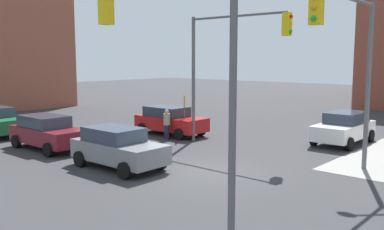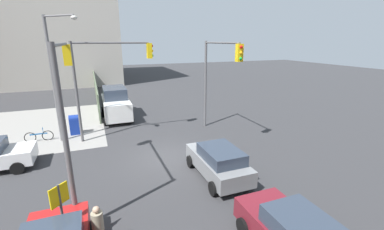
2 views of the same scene
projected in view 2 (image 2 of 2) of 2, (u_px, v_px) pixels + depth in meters
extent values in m
plane|color=#333335|center=(166.00, 158.00, 14.81)|extent=(120.00, 120.00, 0.00)
cube|color=gray|center=(21.00, 129.00, 19.70)|extent=(12.00, 12.00, 0.01)
cube|color=#56664C|center=(96.00, 89.00, 29.20)|extent=(19.48, 0.12, 2.40)
cube|color=#ADA89E|center=(34.00, 18.00, 40.33)|extent=(20.00, 24.00, 19.82)
cylinder|color=#59595B|center=(66.00, 146.00, 8.30)|extent=(0.18, 0.18, 6.50)
cylinder|color=#59595B|center=(60.00, 44.00, 9.83)|extent=(5.40, 0.12, 0.12)
cube|color=yellow|center=(67.00, 55.00, 12.39)|extent=(0.32, 0.36, 1.00)
sphere|color=red|center=(67.00, 48.00, 12.46)|extent=(0.18, 0.18, 0.18)
sphere|color=orange|center=(67.00, 55.00, 12.55)|extent=(0.18, 0.18, 0.18)
sphere|color=green|center=(68.00, 61.00, 12.64)|extent=(0.18, 0.18, 0.18)
cylinder|color=#59595B|center=(205.00, 85.00, 19.49)|extent=(0.18, 0.18, 6.50)
cylinder|color=#59595B|center=(221.00, 43.00, 16.55)|extent=(4.61, 0.12, 0.12)
cube|color=yellow|center=(239.00, 53.00, 14.64)|extent=(0.32, 0.36, 1.00)
sphere|color=red|center=(241.00, 47.00, 14.39)|extent=(0.18, 0.18, 0.18)
sphere|color=orange|center=(241.00, 53.00, 14.48)|extent=(0.18, 0.18, 0.18)
sphere|color=green|center=(241.00, 59.00, 14.57)|extent=(0.18, 0.18, 0.18)
cylinder|color=#59595B|center=(77.00, 94.00, 16.34)|extent=(0.18, 0.18, 6.50)
cylinder|color=#59595B|center=(112.00, 43.00, 16.30)|extent=(0.12, 4.81, 0.12)
cube|color=yellow|center=(149.00, 51.00, 17.29)|extent=(0.36, 0.32, 1.00)
sphere|color=red|center=(152.00, 46.00, 17.27)|extent=(0.18, 0.18, 0.18)
sphere|color=orange|center=(152.00, 51.00, 17.36)|extent=(0.18, 0.18, 0.18)
sphere|color=green|center=(152.00, 56.00, 17.45)|extent=(0.18, 0.18, 0.18)
cylinder|color=slate|center=(53.00, 82.00, 16.30)|extent=(0.20, 0.20, 8.00)
cylinder|color=slate|center=(58.00, 16.00, 14.75)|extent=(1.75, 1.78, 0.10)
ellipsoid|color=silver|center=(74.00, 18.00, 14.34)|extent=(0.56, 0.36, 0.24)
cylinder|color=#4C4C4C|center=(63.00, 219.00, 7.97)|extent=(0.08, 0.08, 2.40)
cube|color=yellow|center=(59.00, 195.00, 7.73)|extent=(0.48, 0.48, 0.64)
cube|color=navy|center=(75.00, 126.00, 18.43)|extent=(0.56, 0.64, 1.15)
cylinder|color=navy|center=(74.00, 119.00, 18.27)|extent=(0.56, 0.64, 0.56)
cylinder|color=black|center=(244.00, 227.00, 8.88)|extent=(0.64, 0.22, 0.64)
cylinder|color=black|center=(285.00, 215.00, 9.51)|extent=(0.64, 0.22, 0.64)
cube|color=slate|center=(218.00, 163.00, 12.64)|extent=(4.12, 1.80, 0.75)
cube|color=#2D3847|center=(221.00, 154.00, 12.16)|extent=(2.31, 1.58, 0.55)
cylinder|color=black|center=(190.00, 161.00, 13.68)|extent=(0.64, 0.22, 0.64)
cylinder|color=black|center=(220.00, 156.00, 14.31)|extent=(0.64, 0.22, 0.64)
cylinder|color=black|center=(213.00, 189.00, 11.18)|extent=(0.64, 0.22, 0.64)
cylinder|color=black|center=(249.00, 181.00, 11.81)|extent=(0.64, 0.22, 0.64)
cylinder|color=black|center=(25.00, 154.00, 14.57)|extent=(0.22, 0.64, 0.64)
cylinder|color=black|center=(17.00, 168.00, 12.96)|extent=(0.22, 0.64, 0.64)
cube|color=white|center=(116.00, 107.00, 22.19)|extent=(5.40, 2.10, 1.40)
cube|color=#2D3847|center=(114.00, 93.00, 22.25)|extent=(3.02, 1.85, 0.90)
cylinder|color=black|center=(132.00, 119.00, 21.11)|extent=(0.64, 0.22, 0.64)
cylinder|color=black|center=(105.00, 122.00, 20.38)|extent=(0.64, 0.22, 0.64)
cylinder|color=black|center=(126.00, 108.00, 24.39)|extent=(0.64, 0.22, 0.64)
cylinder|color=black|center=(103.00, 110.00, 23.66)|extent=(0.64, 0.22, 0.64)
cylinder|color=#9E937A|center=(97.00, 221.00, 7.98)|extent=(0.36, 0.36, 0.63)
sphere|color=tan|center=(96.00, 210.00, 7.86)|extent=(0.22, 0.22, 0.22)
torus|color=black|center=(30.00, 138.00, 17.01)|extent=(0.05, 0.71, 0.71)
torus|color=black|center=(48.00, 135.00, 17.38)|extent=(0.05, 0.71, 0.71)
cube|color=#1E5999|center=(39.00, 134.00, 17.15)|extent=(0.04, 1.04, 0.08)
cylinder|color=#1E5999|center=(43.00, 130.00, 17.18)|extent=(0.04, 0.04, 0.40)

